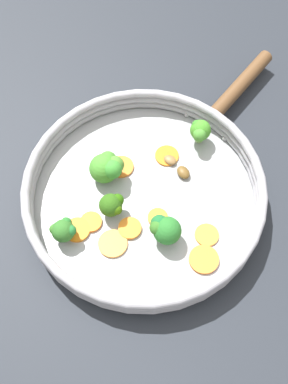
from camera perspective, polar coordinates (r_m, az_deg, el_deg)
The scene contains 22 objects.
ground_plane at distance 0.72m, azimuth 0.00°, elevation -1.04°, with size 4.00×4.00×0.00m, color #21252C.
skillet at distance 0.71m, azimuth 0.00°, elevation -0.80°, with size 0.36×0.36×0.01m, color #939699.
skillet_rim_wall at distance 0.69m, azimuth 0.00°, elevation 0.22°, with size 0.37×0.37×0.04m.
skillet_handle at distance 0.83m, azimuth 11.97°, elevation 12.96°, with size 0.03×0.03×0.18m, color brown.
skillet_rivet_left at distance 0.77m, azimuth 10.20°, elevation 6.74°, with size 0.01×0.01×0.01m, color gray.
skillet_rivet_right at distance 0.79m, azimuth 5.45°, elevation 9.74°, with size 0.01×0.01×0.01m, color #96919A.
carrot_slice_0 at distance 0.69m, azimuth 1.76°, elevation -3.29°, with size 0.03×0.03×0.01m, color orange.
carrot_slice_1 at distance 0.69m, azimuth -6.74°, elevation -3.79°, with size 0.03×0.03×0.01m, color orange.
carrot_slice_2 at distance 0.69m, azimuth 7.97°, elevation -5.43°, with size 0.04×0.04×0.00m, color orange.
carrot_slice_3 at distance 0.69m, azimuth -8.50°, elevation -4.76°, with size 0.04×0.04×0.01m, color orange.
carrot_slice_4 at distance 0.74m, azimuth 2.92°, elevation 4.62°, with size 0.04×0.04×0.00m, color orange.
carrot_slice_5 at distance 0.73m, azimuth -2.89°, elevation 3.23°, with size 0.04×0.04×0.00m, color orange.
carrot_slice_6 at distance 0.68m, azimuth -3.99°, elevation -6.55°, with size 0.04×0.04×0.00m, color orange.
carrot_slice_7 at distance 0.67m, azimuth 7.61°, elevation -8.48°, with size 0.04×0.04×0.01m, color orange.
carrot_slice_8 at distance 0.68m, azimuth -1.81°, elevation -4.62°, with size 0.04×0.04×0.01m, color orange.
broccoli_floret_0 at distance 0.74m, azimuth 7.30°, elevation 7.58°, with size 0.04×0.04×0.05m.
broccoli_floret_1 at distance 0.67m, azimuth -10.19°, elevation -4.82°, with size 0.04×0.04×0.04m.
broccoli_floret_2 at distance 0.70m, azimuth -4.69°, elevation 3.16°, with size 0.05×0.05×0.05m.
broccoli_floret_3 at distance 0.68m, azimuth -4.09°, elevation -1.67°, with size 0.04×0.04×0.04m.
broccoli_floret_4 at distance 0.65m, azimuth 2.64°, elevation -4.73°, with size 0.04×0.05×0.05m.
mushroom_piece_0 at distance 0.74m, azimuth 3.34°, elevation 4.06°, with size 0.02×0.02×0.01m, color olive.
mushroom_piece_1 at distance 0.73m, azimuth 5.01°, elevation 2.50°, with size 0.02×0.02×0.01m, color brown.
Camera 1 is at (0.24, 0.21, 0.64)m, focal length 42.00 mm.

